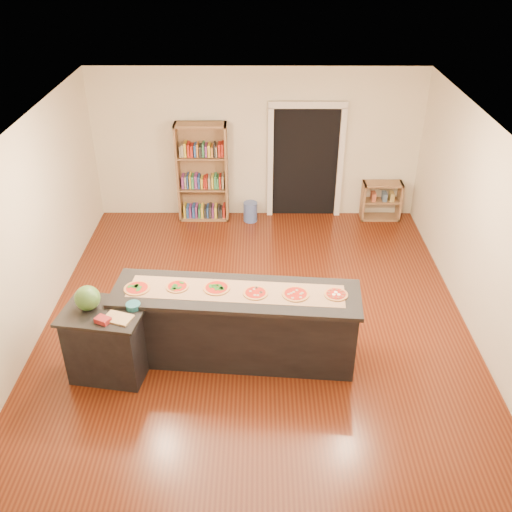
{
  "coord_description": "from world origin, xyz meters",
  "views": [
    {
      "loc": [
        0.03,
        -6.49,
        5.03
      ],
      "look_at": [
        0.0,
        0.2,
        1.0
      ],
      "focal_mm": 40.0,
      "sensor_mm": 36.0,
      "label": 1
    }
  ],
  "objects_px": {
    "side_counter": "(108,342)",
    "waste_bin": "(250,212)",
    "kitchen_island": "(236,324)",
    "bookshelf": "(202,173)",
    "watermelon": "(87,298)",
    "low_shelf": "(381,201)"
  },
  "relations": [
    {
      "from": "kitchen_island",
      "to": "low_shelf",
      "type": "distance_m",
      "value": 4.76
    },
    {
      "from": "low_shelf",
      "to": "waste_bin",
      "type": "distance_m",
      "value": 2.48
    },
    {
      "from": "side_counter",
      "to": "bookshelf",
      "type": "relative_size",
      "value": 0.52
    },
    {
      "from": "kitchen_island",
      "to": "side_counter",
      "type": "bearing_deg",
      "value": -163.61
    },
    {
      "from": "side_counter",
      "to": "bookshelf",
      "type": "height_order",
      "value": "bookshelf"
    },
    {
      "from": "side_counter",
      "to": "bookshelf",
      "type": "bearing_deg",
      "value": 88.16
    },
    {
      "from": "kitchen_island",
      "to": "bookshelf",
      "type": "distance_m",
      "value": 4.07
    },
    {
      "from": "bookshelf",
      "to": "watermelon",
      "type": "bearing_deg",
      "value": -103.14
    },
    {
      "from": "side_counter",
      "to": "kitchen_island",
      "type": "bearing_deg",
      "value": 20.65
    },
    {
      "from": "kitchen_island",
      "to": "watermelon",
      "type": "bearing_deg",
      "value": -166.22
    },
    {
      "from": "bookshelf",
      "to": "waste_bin",
      "type": "height_order",
      "value": "bookshelf"
    },
    {
      "from": "waste_bin",
      "to": "watermelon",
      "type": "distance_m",
      "value": 4.64
    },
    {
      "from": "bookshelf",
      "to": "side_counter",
      "type": "bearing_deg",
      "value": -100.86
    },
    {
      "from": "waste_bin",
      "to": "low_shelf",
      "type": "bearing_deg",
      "value": 2.78
    },
    {
      "from": "low_shelf",
      "to": "watermelon",
      "type": "bearing_deg",
      "value": -135.59
    },
    {
      "from": "watermelon",
      "to": "low_shelf",
      "type": "bearing_deg",
      "value": 44.41
    },
    {
      "from": "low_shelf",
      "to": "watermelon",
      "type": "xyz_separation_m",
      "value": [
        -4.35,
        -4.26,
        0.75
      ]
    },
    {
      "from": "low_shelf",
      "to": "waste_bin",
      "type": "xyz_separation_m",
      "value": [
        -2.48,
        -0.12,
        -0.18
      ]
    },
    {
      "from": "kitchen_island",
      "to": "low_shelf",
      "type": "height_order",
      "value": "kitchen_island"
    },
    {
      "from": "bookshelf",
      "to": "waste_bin",
      "type": "distance_m",
      "value": 1.16
    },
    {
      "from": "kitchen_island",
      "to": "bookshelf",
      "type": "height_order",
      "value": "bookshelf"
    },
    {
      "from": "side_counter",
      "to": "waste_bin",
      "type": "xyz_separation_m",
      "value": [
        1.71,
        4.19,
        -0.3
      ]
    }
  ]
}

